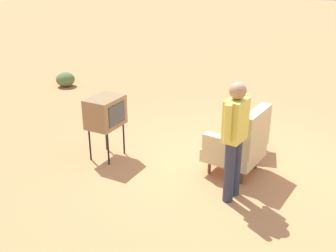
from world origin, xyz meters
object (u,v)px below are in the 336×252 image
at_px(armchair, 241,143).
at_px(tv_on_stand, 105,112).
at_px(soda_can_red, 240,115).
at_px(bottle_tall_amber, 242,108).
at_px(flower_vase, 241,106).
at_px(person_standing, 235,135).
at_px(side_table, 246,122).
at_px(soda_can_blue, 255,115).

height_order(armchair, tv_on_stand, armchair).
bearing_deg(soda_can_red, tv_on_stand, -72.62).
distance_m(bottle_tall_amber, flower_vase, 0.13).
relative_size(person_standing, bottle_tall_amber, 5.47).
bearing_deg(side_table, soda_can_red, -50.91).
bearing_deg(person_standing, flower_vase, -179.42).
distance_m(tv_on_stand, flower_vase, 2.25).
bearing_deg(soda_can_blue, person_standing, -8.67).
distance_m(armchair, flower_vase, 0.99).
bearing_deg(soda_can_red, person_standing, 0.04).
xyz_separation_m(person_standing, soda_can_blue, (-1.54, 0.23, -0.27)).
relative_size(side_table, soda_can_blue, 4.98).
bearing_deg(person_standing, soda_can_red, -179.96).
xyz_separation_m(person_standing, soda_can_red, (-1.44, -0.00, -0.27)).
height_order(soda_can_blue, bottle_tall_amber, bottle_tall_amber).
xyz_separation_m(person_standing, flower_vase, (-1.68, -0.02, -0.18)).
xyz_separation_m(side_table, bottle_tall_amber, (-0.02, -0.10, 0.24)).
height_order(armchair, soda_can_blue, armchair).
distance_m(side_table, tv_on_stand, 2.33).
bearing_deg(armchair, soda_can_blue, 167.80).
xyz_separation_m(side_table, soda_can_red, (0.09, -0.11, 0.15)).
bearing_deg(side_table, tv_on_stand, -71.37).
bearing_deg(soda_can_blue, armchair, -12.20).
xyz_separation_m(soda_can_blue, bottle_tall_amber, (-0.01, -0.23, 0.09)).
height_order(tv_on_stand, flower_vase, tv_on_stand).
bearing_deg(armchair, soda_can_red, -175.30).
bearing_deg(tv_on_stand, soda_can_red, 107.38).
bearing_deg(soda_can_blue, bottle_tall_amber, -92.79).
relative_size(side_table, soda_can_red, 4.98).
height_order(armchair, flower_vase, armchair).
relative_size(bottle_tall_amber, soda_can_red, 2.46).
xyz_separation_m(tv_on_stand, soda_can_blue, (-0.75, 2.32, -0.11)).
relative_size(soda_can_blue, soda_can_red, 1.00).
bearing_deg(side_table, bottle_tall_amber, -101.15).
bearing_deg(armchair, flower_vase, -175.48).
xyz_separation_m(soda_can_red, flower_vase, (-0.23, -0.02, 0.09)).
bearing_deg(armchair, person_standing, -4.61).
distance_m(person_standing, soda_can_red, 1.47).
xyz_separation_m(armchair, person_standing, (0.72, -0.06, 0.44)).
xyz_separation_m(side_table, tv_on_stand, (0.74, -2.19, 0.26)).
height_order(side_table, flower_vase, flower_vase).
xyz_separation_m(person_standing, bottle_tall_amber, (-1.55, 0.01, -0.18)).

